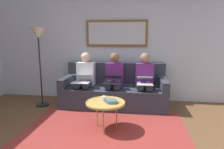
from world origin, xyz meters
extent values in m
cube|color=#B7BCC6|center=(0.00, -2.60, 1.30)|extent=(6.00, 0.12, 2.60)
cube|color=maroon|center=(0.00, -0.85, 0.00)|extent=(2.60, 1.80, 0.01)
cube|color=#2D333D|center=(0.00, -2.05, 0.21)|extent=(2.20, 0.90, 0.42)
cube|color=#2D333D|center=(0.00, -2.40, 0.66)|extent=(2.20, 0.20, 0.48)
cube|color=#2D333D|center=(-1.03, -2.05, 0.52)|extent=(0.14, 0.90, 0.20)
cube|color=#2D333D|center=(1.03, -2.05, 0.52)|extent=(0.14, 0.90, 0.20)
cube|color=brown|center=(0.00, -2.51, 1.55)|extent=(1.39, 0.04, 0.59)
cube|color=#B2B7BC|center=(0.00, -2.48, 1.55)|extent=(1.29, 0.01, 0.49)
cylinder|color=tan|center=(0.00, -0.90, 0.44)|extent=(0.63, 0.63, 0.03)
torus|color=tan|center=(0.00, -0.90, 0.45)|extent=(0.63, 0.63, 0.02)
cylinder|color=#B28E42|center=(0.00, -0.71, 0.21)|extent=(0.02, 0.02, 0.43)
cylinder|color=#B28E42|center=(-0.17, -0.99, 0.21)|extent=(0.02, 0.02, 0.43)
cylinder|color=#B28E42|center=(0.16, -0.99, 0.21)|extent=(0.02, 0.02, 0.43)
cylinder|color=silver|center=(0.03, -0.93, 0.50)|extent=(0.07, 0.07, 0.09)
cylinder|color=slate|center=(-0.10, -0.88, 0.48)|extent=(0.18, 0.18, 0.05)
cube|color=#66236B|center=(-0.64, -2.15, 0.67)|extent=(0.38, 0.22, 0.50)
sphere|color=#997051|center=(-0.64, -2.15, 1.04)|extent=(0.20, 0.20, 0.20)
cylinder|color=#384256|center=(-0.73, -1.94, 0.49)|extent=(0.14, 0.42, 0.14)
cylinder|color=#384256|center=(-0.55, -1.94, 0.49)|extent=(0.14, 0.42, 0.14)
cylinder|color=#384256|center=(-0.73, -1.73, 0.21)|extent=(0.11, 0.11, 0.42)
cylinder|color=#384256|center=(-0.55, -1.73, 0.21)|extent=(0.11, 0.11, 0.42)
cube|color=silver|center=(-0.64, -1.73, 0.57)|extent=(0.31, 0.21, 0.01)
cube|color=silver|center=(-0.64, -1.87, 0.67)|extent=(0.31, 0.20, 0.08)
cube|color=#A5C6EA|center=(-0.64, -1.87, 0.67)|extent=(0.28, 0.17, 0.07)
cube|color=#66236B|center=(0.00, -2.15, 0.67)|extent=(0.38, 0.22, 0.50)
sphere|color=brown|center=(0.00, -2.15, 1.04)|extent=(0.20, 0.20, 0.20)
cylinder|color=#384256|center=(-0.09, -1.94, 0.49)|extent=(0.14, 0.42, 0.14)
cylinder|color=#384256|center=(0.09, -1.94, 0.49)|extent=(0.14, 0.42, 0.14)
cylinder|color=#384256|center=(-0.09, -1.73, 0.21)|extent=(0.11, 0.11, 0.42)
cylinder|color=#384256|center=(0.09, -1.73, 0.21)|extent=(0.11, 0.11, 0.42)
cube|color=black|center=(0.00, -1.73, 0.57)|extent=(0.36, 0.21, 0.01)
cube|color=black|center=(0.00, -1.88, 0.67)|extent=(0.36, 0.20, 0.10)
cube|color=#A5C6EA|center=(0.00, -1.88, 0.67)|extent=(0.32, 0.17, 0.08)
cube|color=silver|center=(0.64, -2.15, 0.67)|extent=(0.38, 0.22, 0.50)
sphere|color=beige|center=(0.64, -2.15, 1.04)|extent=(0.20, 0.20, 0.20)
cylinder|color=#384256|center=(0.55, -1.94, 0.49)|extent=(0.14, 0.42, 0.14)
cylinder|color=#384256|center=(0.73, -1.94, 0.49)|extent=(0.14, 0.42, 0.14)
cylinder|color=#384256|center=(0.55, -1.73, 0.21)|extent=(0.11, 0.11, 0.42)
cylinder|color=#384256|center=(0.73, -1.73, 0.21)|extent=(0.11, 0.11, 0.42)
cube|color=white|center=(0.64, -1.73, 0.57)|extent=(0.36, 0.23, 0.01)
cube|color=white|center=(0.64, -1.88, 0.68)|extent=(0.36, 0.22, 0.08)
cube|color=#A5C6EA|center=(0.64, -1.88, 0.69)|extent=(0.32, 0.19, 0.07)
cylinder|color=black|center=(1.55, -1.85, 0.01)|extent=(0.28, 0.28, 0.03)
cylinder|color=black|center=(1.55, -1.85, 0.75)|extent=(0.03, 0.03, 1.50)
cone|color=beige|center=(1.55, -1.85, 1.55)|extent=(0.32, 0.32, 0.22)
camera|label=1|loc=(-0.49, 2.07, 1.46)|focal=31.91mm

